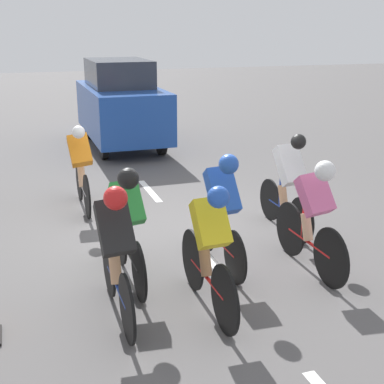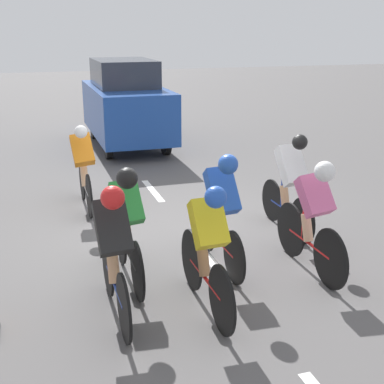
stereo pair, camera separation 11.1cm
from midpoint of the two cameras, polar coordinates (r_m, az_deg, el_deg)
The scene contains 11 objects.
ground_plane at distance 7.91m, azimuth -0.10°, elevation -4.34°, with size 60.00×60.00×0.00m, color #565454.
lane_stripe_mid at distance 7.03m, azimuth 2.37°, elevation -7.21°, with size 0.12×1.40×0.01m, color white.
lane_stripe_far at distance 9.91m, azimuth -3.89°, elevation 0.16°, with size 0.12×1.40×0.01m, color white.
cyclist_blue at distance 6.51m, azimuth 3.67°, elevation -1.60°, with size 0.35×1.65×1.52m.
cyclist_pink at distance 6.55m, azimuth 13.30°, elevation -2.25°, with size 0.38×1.69×1.48m.
cyclist_orange at distance 8.86m, azimuth -11.13°, elevation 2.77°, with size 0.37×1.68×1.45m.
cyclist_white at distance 7.79m, azimuth 10.82°, elevation 1.17°, with size 0.34×1.63×1.52m.
cyclist_green at distance 6.17m, azimuth -6.41°, elevation -3.06°, with size 0.36×1.71×1.47m.
cyclist_yellow at distance 5.52m, azimuth 2.26°, elevation -5.75°, with size 0.33×1.70×1.47m.
cyclist_black at distance 5.41m, azimuth -7.79°, elevation -5.97°, with size 0.35×1.67×1.52m.
support_car at distance 13.57m, azimuth -6.82°, elevation 9.35°, with size 1.70×3.93×2.13m.
Camera 2 is at (2.14, 7.03, 2.92)m, focal length 50.00 mm.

